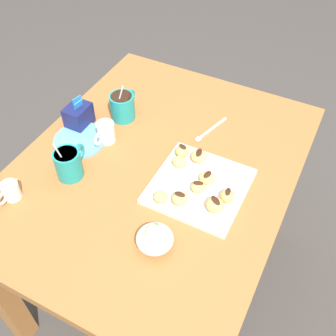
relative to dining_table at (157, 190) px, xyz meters
The scene contains 27 objects.
ground_plane 0.59m from the dining_table, ahead, with size 8.00×8.00×0.00m, color #423D38.
dining_table is the anchor object (origin of this frame).
pastry_plate_square 0.21m from the dining_table, 98.19° to the right, with size 0.27×0.27×0.02m, color silver.
coffee_mug_teal_left 0.32m from the dining_table, 125.34° to the left, with size 0.12×0.08×0.15m.
coffee_mug_teal_right 0.32m from the dining_table, 53.75° to the left, with size 0.13×0.09×0.14m.
cream_pitcher_white 0.26m from the dining_table, 82.58° to the left, with size 0.10×0.06×0.07m.
sugar_caddy 0.37m from the dining_table, 81.14° to the left, with size 0.09×0.07×0.11m.
ice_cream_bowl 0.33m from the dining_table, 152.12° to the right, with size 0.10×0.10×0.08m.
chocolate_sauce_pitcher 0.47m from the dining_table, 134.17° to the left, with size 0.09×0.05×0.06m.
saucer_sky_left 0.31m from the dining_table, 93.49° to the left, with size 0.18×0.18×0.01m, color #66A8DB.
loose_spoon_near_saucer 0.26m from the dining_table, 21.54° to the right, with size 0.16×0.06×0.01m.
beignet_0 0.30m from the dining_table, 99.46° to the right, with size 0.04×0.04×0.04m, color #E5B260.
chocolate_drizzle_0 0.32m from the dining_table, 99.46° to the right, with size 0.03×0.02×0.01m, color #381E11.
beignet_1 0.21m from the dining_table, 58.61° to the right, with size 0.05×0.05×0.03m, color #E5B260.
chocolate_drizzle_1 0.22m from the dining_table, 58.61° to the right, with size 0.04×0.02×0.01m, color #381E11.
beignet_2 0.23m from the dining_table, 105.36° to the right, with size 0.04×0.05×0.03m, color #E5B260.
chocolate_drizzle_2 0.24m from the dining_table, 105.36° to the right, with size 0.03×0.02×0.01m, color #381E11.
beignet_3 0.18m from the dining_table, 43.41° to the right, with size 0.04×0.05×0.04m, color #E5B260.
chocolate_drizzle_3 0.20m from the dining_table, 43.41° to the right, with size 0.03×0.02×0.01m, color #381E11.
beignet_4 0.23m from the dining_table, 90.08° to the right, with size 0.05×0.05×0.03m, color #E5B260.
chocolate_drizzle_4 0.24m from the dining_table, 90.08° to the right, with size 0.03×0.02×0.01m, color #381E11.
beignet_5 0.22m from the dining_table, 146.40° to the right, with size 0.04×0.04×0.03m, color #E5B260.
beignet_6 0.24m from the dining_table, 128.68° to the right, with size 0.05×0.05×0.03m, color #E5B260.
chocolate_drizzle_6 0.25m from the dining_table, 128.68° to the right, with size 0.03×0.02×0.01m, color #381E11.
beignet_7 0.17m from the dining_table, 73.42° to the right, with size 0.04×0.05×0.03m, color #E5B260.
beignet_8 0.30m from the dining_table, 110.44° to the right, with size 0.05×0.05×0.04m, color #E5B260.
chocolate_drizzle_8 0.31m from the dining_table, 110.44° to the right, with size 0.04×0.02×0.01m, color #381E11.
Camera 1 is at (-0.76, -0.43, 1.65)m, focal length 42.82 mm.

